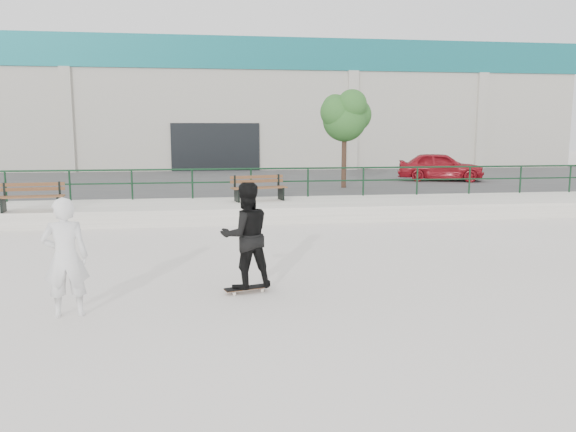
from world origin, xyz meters
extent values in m
plane|color=beige|center=(0.00, 0.00, 0.00)|extent=(120.00, 120.00, 0.00)
cube|color=beige|center=(0.00, 9.50, 0.25)|extent=(30.00, 3.00, 0.50)
cube|color=#3E3E3E|center=(0.00, 18.00, 0.25)|extent=(60.00, 14.00, 0.50)
cylinder|color=#12321C|center=(0.00, 10.80, 1.50)|extent=(28.00, 0.06, 0.06)
cylinder|color=#12321C|center=(0.00, 10.80, 1.05)|extent=(28.00, 0.05, 0.05)
cylinder|color=#12321C|center=(-7.00, 10.80, 1.00)|extent=(0.06, 0.06, 1.00)
cylinder|color=#12321C|center=(-5.00, 10.80, 1.00)|extent=(0.06, 0.06, 1.00)
cylinder|color=#12321C|center=(-3.00, 10.80, 1.00)|extent=(0.06, 0.06, 1.00)
cylinder|color=#12321C|center=(-1.00, 10.80, 1.00)|extent=(0.06, 0.06, 1.00)
cylinder|color=#12321C|center=(1.00, 10.80, 1.00)|extent=(0.06, 0.06, 1.00)
cylinder|color=#12321C|center=(3.00, 10.80, 1.00)|extent=(0.06, 0.06, 1.00)
cylinder|color=#12321C|center=(5.00, 10.80, 1.00)|extent=(0.06, 0.06, 1.00)
cylinder|color=#12321C|center=(7.00, 10.80, 1.00)|extent=(0.06, 0.06, 1.00)
cylinder|color=#12321C|center=(9.00, 10.80, 1.00)|extent=(0.06, 0.06, 1.00)
cylinder|color=#12321C|center=(11.00, 10.80, 1.00)|extent=(0.06, 0.06, 1.00)
cylinder|color=#12321C|center=(13.00, 10.80, 1.00)|extent=(0.06, 0.06, 1.00)
cube|color=beige|center=(0.00, 32.00, 4.00)|extent=(44.00, 16.00, 8.00)
cube|color=#176D73|center=(0.00, 32.00, 7.10)|extent=(44.20, 16.20, 1.80)
cube|color=black|center=(0.00, 23.95, 1.60)|extent=(5.00, 0.15, 3.20)
cube|color=beige|center=(-8.00, 23.90, 3.10)|extent=(0.60, 0.25, 6.20)
cube|color=beige|center=(8.00, 23.90, 3.10)|extent=(0.60, 0.25, 6.20)
cube|color=beige|center=(16.00, 23.90, 3.10)|extent=(0.60, 0.25, 6.20)
cube|color=brown|center=(-5.51, 8.22, 0.93)|extent=(1.79, 0.29, 0.04)
cube|color=brown|center=(-5.53, 8.40, 0.93)|extent=(1.79, 0.29, 0.04)
cube|color=brown|center=(-5.54, 8.58, 0.93)|extent=(1.79, 0.29, 0.04)
cube|color=brown|center=(-5.55, 8.66, 1.12)|extent=(1.79, 0.21, 0.10)
cube|color=brown|center=(-5.55, 8.66, 1.26)|extent=(1.79, 0.21, 0.10)
cube|color=black|center=(-6.27, 8.33, 0.71)|extent=(0.11, 0.50, 0.42)
cube|color=black|center=(-6.29, 8.58, 1.12)|extent=(0.06, 0.06, 0.42)
cube|color=black|center=(-4.78, 8.47, 0.71)|extent=(0.11, 0.50, 0.42)
cube|color=black|center=(-4.81, 8.73, 1.12)|extent=(0.06, 0.06, 0.42)
cube|color=brown|center=(1.24, 9.70, 0.94)|extent=(1.82, 0.50, 0.04)
cube|color=brown|center=(1.20, 9.88, 0.94)|extent=(1.82, 0.50, 0.04)
cube|color=brown|center=(1.16, 10.06, 0.94)|extent=(1.82, 0.50, 0.04)
cube|color=brown|center=(1.15, 10.14, 1.13)|extent=(1.80, 0.42, 0.10)
cube|color=brown|center=(1.15, 10.14, 1.27)|extent=(1.80, 0.42, 0.10)
cube|color=black|center=(0.45, 9.72, 0.71)|extent=(0.17, 0.51, 0.43)
cube|color=black|center=(0.40, 9.98, 1.13)|extent=(0.07, 0.06, 0.43)
cube|color=black|center=(1.95, 10.04, 0.71)|extent=(0.17, 0.51, 0.43)
cube|color=black|center=(1.89, 10.30, 1.13)|extent=(0.07, 0.06, 0.43)
cylinder|color=#513828|center=(4.99, 13.69, 1.67)|extent=(0.19, 0.19, 2.34)
sphere|color=#275D22|center=(4.99, 13.69, 3.23)|extent=(1.75, 1.75, 1.75)
sphere|color=#275D22|center=(5.48, 13.98, 3.42)|extent=(1.36, 1.36, 1.36)
sphere|color=#275D22|center=(4.60, 13.49, 3.52)|extent=(1.27, 1.27, 1.27)
sphere|color=#275D22|center=(5.19, 13.30, 3.81)|extent=(1.17, 1.17, 1.17)
sphere|color=#275D22|center=(4.70, 14.08, 3.72)|extent=(1.07, 1.07, 1.07)
imported|color=maroon|center=(10.14, 16.08, 1.16)|extent=(4.14, 2.70, 1.31)
cube|color=black|center=(0.16, 1.06, 0.09)|extent=(0.80, 0.41, 0.02)
cube|color=brown|center=(0.16, 1.06, 0.07)|extent=(0.80, 0.41, 0.01)
cube|color=#A3A2A8|center=(-0.09, 0.99, 0.04)|extent=(0.10, 0.17, 0.03)
cube|color=#A3A2A8|center=(0.41, 1.14, 0.04)|extent=(0.10, 0.17, 0.03)
cylinder|color=beige|center=(-0.06, 0.90, 0.03)|extent=(0.06, 0.04, 0.06)
cylinder|color=beige|center=(-0.12, 1.08, 0.03)|extent=(0.06, 0.04, 0.06)
cylinder|color=beige|center=(0.44, 1.05, 0.03)|extent=(0.06, 0.04, 0.06)
cylinder|color=beige|center=(0.38, 1.23, 0.03)|extent=(0.06, 0.04, 0.06)
imported|color=black|center=(0.16, 1.06, 1.02)|extent=(1.04, 0.89, 1.85)
imported|color=white|center=(-2.64, 0.19, 0.92)|extent=(0.73, 0.53, 1.84)
camera|label=1|loc=(-0.47, -8.50, 2.84)|focal=35.00mm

